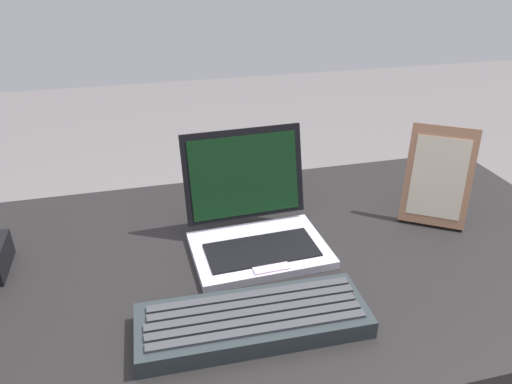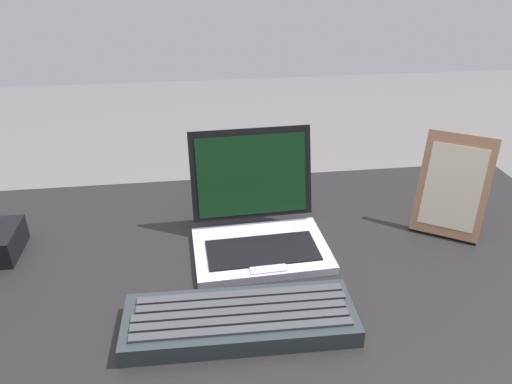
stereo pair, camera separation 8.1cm
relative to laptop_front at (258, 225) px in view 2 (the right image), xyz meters
name	(u,v)px [view 2 (the right image)]	position (x,y,z in m)	size (l,w,h in m)	color
desk	(232,295)	(-0.06, -0.05, -0.12)	(1.41, 0.68, 0.73)	black
laptop_front	(258,225)	(0.00, 0.00, 0.00)	(0.25, 0.22, 0.20)	#B6B1C3
external_keyboard	(243,319)	(-0.05, -0.22, -0.03)	(0.35, 0.13, 0.03)	#242B2E
photo_frame	(453,186)	(0.38, 0.00, 0.05)	(0.14, 0.13, 0.20)	#93654A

